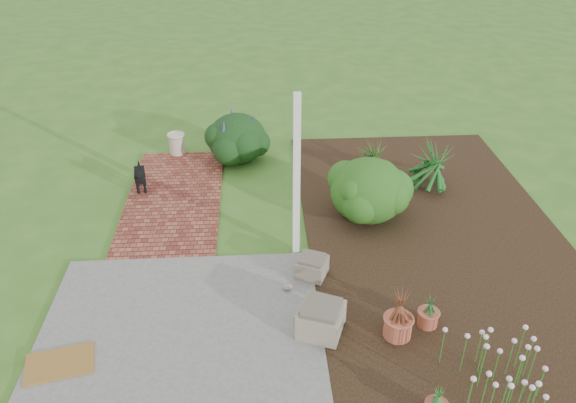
{
  "coord_description": "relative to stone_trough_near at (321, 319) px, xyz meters",
  "views": [
    {
      "loc": [
        -0.24,
        -6.71,
        5.03
      ],
      "look_at": [
        0.2,
        0.4,
        0.7
      ],
      "focal_mm": 35.0,
      "sensor_mm": 36.0,
      "label": 1
    }
  ],
  "objects": [
    {
      "name": "stone_trough_near",
      "position": [
        0.0,
        0.0,
        0.0
      ],
      "size": [
        0.68,
        0.68,
        0.34
      ],
      "primitive_type": "cube",
      "rotation": [
        0.0,
        0.0,
        -0.42
      ],
      "color": "gray",
      "rests_on": "concrete_patio"
    },
    {
      "name": "black_dog",
      "position": [
        -2.77,
        3.62,
        0.13
      ],
      "size": [
        0.24,
        0.58,
        0.5
      ],
      "rotation": [
        0.0,
        0.0,
        0.18
      ],
      "color": "black",
      "rests_on": "brick_path"
    },
    {
      "name": "terracotta_pot_bronze",
      "position": [
        0.93,
        -0.15,
        -0.04
      ],
      "size": [
        0.38,
        0.38,
        0.28
      ],
      "primitive_type": "cylinder",
      "rotation": [
        0.0,
        0.0,
        -0.1
      ],
      "color": "#B8563E",
      "rests_on": "garden_bed"
    },
    {
      "name": "ground",
      "position": [
        -0.48,
        1.6,
        -0.21
      ],
      "size": [
        80.0,
        80.0,
        0.0
      ],
      "primitive_type": "plane",
      "color": "#376520",
      "rests_on": "ground"
    },
    {
      "name": "stone_trough_far",
      "position": [
        0.0,
        1.08,
        -0.04
      ],
      "size": [
        0.51,
        0.51,
        0.26
      ],
      "primitive_type": "cube",
      "rotation": [
        0.0,
        0.0,
        -0.42
      ],
      "color": "#78725B",
      "rests_on": "concrete_patio"
    },
    {
      "name": "agapanthus_clump_back",
      "position": [
        2.34,
        3.49,
        0.31
      ],
      "size": [
        1.32,
        1.32,
        0.97
      ],
      "primitive_type": null,
      "rotation": [
        0.0,
        0.0,
        0.25
      ],
      "color": "#10431A",
      "rests_on": "garden_bed"
    },
    {
      "name": "terracotta_pot_small_left",
      "position": [
        1.35,
        0.01,
        -0.08
      ],
      "size": [
        0.28,
        0.28,
        0.21
      ],
      "primitive_type": "cylinder",
      "rotation": [
        0.0,
        0.0,
        0.1
      ],
      "color": "#A65038",
      "rests_on": "garden_bed"
    },
    {
      "name": "brick_path",
      "position": [
        -2.18,
        3.35,
        -0.19
      ],
      "size": [
        1.6,
        3.5,
        0.04
      ],
      "primitive_type": "cube",
      "color": "maroon",
      "rests_on": "ground"
    },
    {
      "name": "garden_bed",
      "position": [
        2.02,
        2.1,
        -0.2
      ],
      "size": [
        4.0,
        7.0,
        0.03
      ],
      "primitive_type": "cube",
      "color": "black",
      "rests_on": "ground"
    },
    {
      "name": "cream_ceramic_urn",
      "position": [
        -2.3,
        5.08,
        0.03
      ],
      "size": [
        0.35,
        0.35,
        0.41
      ],
      "primitive_type": "cylinder",
      "rotation": [
        0.0,
        0.0,
        -0.16
      ],
      "color": "beige",
      "rests_on": "brick_path"
    },
    {
      "name": "agapanthus_clump_front",
      "position": [
        1.41,
        4.0,
        0.19
      ],
      "size": [
        0.97,
        0.97,
        0.74
      ],
      "primitive_type": null,
      "rotation": [
        0.0,
        0.0,
        -0.17
      ],
      "color": "#1B3910",
      "rests_on": "garden_bed"
    },
    {
      "name": "evergreen_shrub",
      "position": [
        1.04,
        2.55,
        0.34
      ],
      "size": [
        1.31,
        1.31,
        1.04
      ],
      "primitive_type": "ellipsoid",
      "rotation": [
        0.0,
        0.0,
        0.08
      ],
      "color": "#143B11",
      "rests_on": "garden_bed"
    },
    {
      "name": "concrete_patio",
      "position": [
        -1.73,
        -0.15,
        -0.19
      ],
      "size": [
        3.5,
        3.5,
        0.04
      ],
      "primitive_type": "cube",
      "color": "#62625F",
      "rests_on": "ground"
    },
    {
      "name": "purple_flowering_bush",
      "position": [
        -1.09,
        4.8,
        0.27
      ],
      "size": [
        1.3,
        1.3,
        0.96
      ],
      "primitive_type": "ellipsoid",
      "rotation": [
        0.0,
        0.0,
        -0.16
      ],
      "color": "black",
      "rests_on": "ground"
    },
    {
      "name": "stone_trough_mid",
      "position": [
        0.0,
        -0.03,
        -0.0
      ],
      "size": [
        0.66,
        0.66,
        0.34
      ],
      "primitive_type": "cube",
      "rotation": [
        0.0,
        0.0,
        -0.36
      ],
      "color": "gray",
      "rests_on": "concrete_patio"
    },
    {
      "name": "coir_doormat",
      "position": [
        -3.08,
        -0.38,
        -0.16
      ],
      "size": [
        0.86,
        0.65,
        0.02
      ],
      "primitive_type": "cube",
      "rotation": [
        0.0,
        0.0,
        0.22
      ],
      "color": "brown",
      "rests_on": "concrete_patio"
    },
    {
      "name": "veranda_post",
      "position": [
        -0.18,
        1.7,
        1.04
      ],
      "size": [
        0.1,
        0.1,
        2.5
      ],
      "primitive_type": "cube",
      "color": "white",
      "rests_on": "ground"
    },
    {
      "name": "pink_flower_patch",
      "position": [
        1.77,
        -1.09,
        0.17
      ],
      "size": [
        1.4,
        1.4,
        0.7
      ],
      "primitive_type": null,
      "rotation": [
        0.0,
        0.0,
        -0.36
      ],
      "color": "#113D0F",
      "rests_on": "garden_bed"
    }
  ]
}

